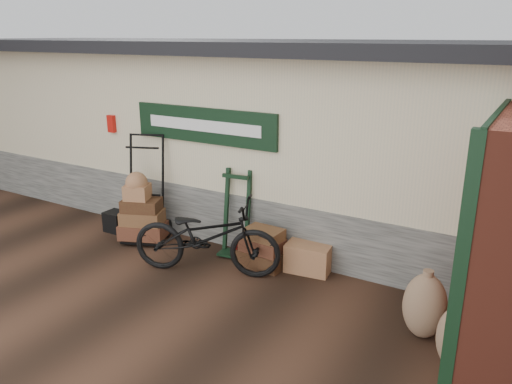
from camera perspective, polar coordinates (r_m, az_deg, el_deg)
ground at (r=7.53m, az=-8.07°, el=-8.58°), size 80.00×80.00×0.00m
station_building at (r=9.21m, az=2.17°, el=7.05°), size 14.40×4.10×3.20m
porter_trolley at (r=8.43m, az=-12.58°, el=0.54°), size 1.07×0.95×1.78m
green_barrow at (r=7.70m, az=-2.33°, el=-2.42°), size 0.53×0.46×1.34m
suitcase_stack at (r=7.41m, az=0.74°, el=-6.29°), size 0.70×0.46×0.60m
wicker_hamper at (r=7.33m, az=6.03°, el=-7.45°), size 0.69×0.49×0.42m
black_trunk at (r=9.06m, az=-15.71°, el=-3.25°), size 0.35×0.30×0.35m
bicycle at (r=7.11m, az=-5.70°, el=-4.60°), size 1.43×2.27×1.25m
burlap_sack_left at (r=6.04m, az=18.71°, el=-12.24°), size 0.49×0.41×0.78m
burlap_sack_right at (r=5.65m, az=22.09°, el=-15.29°), size 0.55×0.51×0.71m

